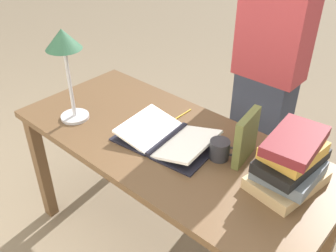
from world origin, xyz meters
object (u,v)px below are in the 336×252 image
(coffee_mug, at_px, (220,150))
(pencil, at_px, (181,116))
(book_stack_tall, at_px, (290,163))
(book_standing_upright, at_px, (246,137))
(reading_lamp, at_px, (64,50))
(person_reader, at_px, (268,71))
(open_book, at_px, (167,138))

(coffee_mug, distance_m, pencil, 0.37)
(book_stack_tall, bearing_deg, pencil, -10.09)
(book_stack_tall, bearing_deg, book_standing_upright, -8.46)
(reading_lamp, bearing_deg, person_reader, -122.62)
(book_stack_tall, bearing_deg, person_reader, -54.58)
(book_standing_upright, bearing_deg, person_reader, -77.03)
(coffee_mug, bearing_deg, open_book, 12.99)
(book_stack_tall, relative_size, reading_lamp, 0.71)
(reading_lamp, bearing_deg, open_book, -161.24)
(reading_lamp, bearing_deg, book_stack_tall, -166.02)
(pencil, bearing_deg, open_book, 114.45)
(open_book, xyz_separation_m, reading_lamp, (0.48, 0.16, 0.34))
(pencil, bearing_deg, book_stack_tall, 169.91)
(open_book, bearing_deg, reading_lamp, 12.39)
(book_stack_tall, bearing_deg, coffee_mug, 6.66)
(book_stack_tall, xyz_separation_m, pencil, (0.63, -0.11, -0.10))
(open_book, relative_size, book_standing_upright, 2.17)
(pencil, xyz_separation_m, person_reader, (-0.18, -0.52, 0.12))
(coffee_mug, distance_m, person_reader, 0.69)
(coffee_mug, bearing_deg, book_stack_tall, -173.34)
(open_book, bearing_deg, person_reader, -103.48)
(person_reader, bearing_deg, open_book, -97.10)
(open_book, bearing_deg, book_standing_upright, -165.74)
(book_standing_upright, height_order, person_reader, person_reader)
(reading_lamp, bearing_deg, coffee_mug, -163.17)
(open_book, bearing_deg, coffee_mug, -173.38)
(book_stack_tall, relative_size, person_reader, 0.19)
(book_stack_tall, height_order, reading_lamp, reading_lamp)
(book_standing_upright, xyz_separation_m, person_reader, (0.24, -0.60, 0.01))
(book_standing_upright, distance_m, coffee_mug, 0.12)
(book_stack_tall, xyz_separation_m, book_standing_upright, (0.21, -0.03, 0.00))
(book_standing_upright, xyz_separation_m, reading_lamp, (0.81, 0.29, 0.25))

